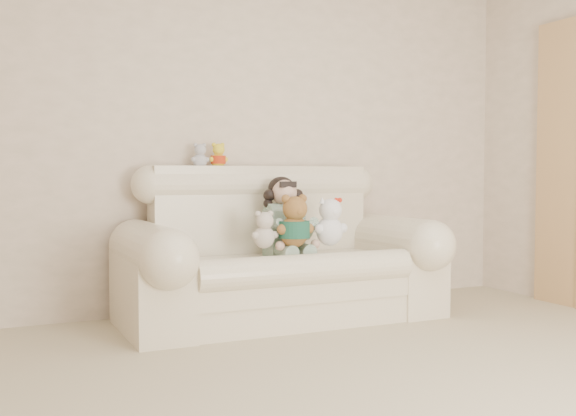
{
  "coord_description": "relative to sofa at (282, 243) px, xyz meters",
  "views": [
    {
      "loc": [
        -1.75,
        -2.08,
        0.97
      ],
      "look_at": [
        0.1,
        1.9,
        0.75
      ],
      "focal_mm": 42.36,
      "sensor_mm": 36.0,
      "label": 1
    }
  ],
  "objects": [
    {
      "name": "wall_back",
      "position": [
        -0.1,
        0.5,
        0.78
      ],
      "size": [
        4.5,
        0.0,
        4.5
      ],
      "primitive_type": "plane",
      "rotation": [
        1.57,
        0.0,
        0.0
      ],
      "color": "beige",
      "rests_on": "ground"
    },
    {
      "name": "sofa",
      "position": [
        0.0,
        0.0,
        0.0
      ],
      "size": [
        2.1,
        0.95,
        1.03
      ],
      "primitive_type": null,
      "color": "#FFF2CD",
      "rests_on": "floor"
    },
    {
      "name": "seated_child",
      "position": [
        0.05,
        0.08,
        0.18
      ],
      "size": [
        0.37,
        0.44,
        0.54
      ],
      "primitive_type": null,
      "rotation": [
        0.0,
        0.0,
        0.13
      ],
      "color": "#2F6845",
      "rests_on": "sofa"
    },
    {
      "name": "brown_teddy",
      "position": [
        0.02,
        -0.15,
        0.19
      ],
      "size": [
        0.3,
        0.25,
        0.4
      ],
      "primitive_type": null,
      "rotation": [
        0.0,
        0.0,
        0.24
      ],
      "color": "brown",
      "rests_on": "sofa"
    },
    {
      "name": "white_cat",
      "position": [
        0.29,
        -0.14,
        0.17
      ],
      "size": [
        0.26,
        0.21,
        0.38
      ],
      "primitive_type": null,
      "rotation": [
        0.0,
        0.0,
        0.11
      ],
      "color": "white",
      "rests_on": "sofa"
    },
    {
      "name": "cream_teddy",
      "position": [
        -0.18,
        -0.12,
        0.13
      ],
      "size": [
        0.18,
        0.14,
        0.28
      ],
      "primitive_type": null,
      "rotation": [
        0.0,
        0.0,
        -0.02
      ],
      "color": "beige",
      "rests_on": "sofa"
    },
    {
      "name": "yellow_mini_bear",
      "position": [
        -0.31,
        0.39,
        0.6
      ],
      "size": [
        0.16,
        0.14,
        0.21
      ],
      "primitive_type": null,
      "rotation": [
        0.0,
        0.0,
        0.29
      ],
      "color": "yellow",
      "rests_on": "sofa"
    },
    {
      "name": "grey_mini_plush",
      "position": [
        -0.44,
        0.38,
        0.6
      ],
      "size": [
        0.13,
        0.11,
        0.2
      ],
      "primitive_type": null,
      "rotation": [
        0.0,
        0.0,
        0.06
      ],
      "color": "#B9BAC1",
      "rests_on": "sofa"
    }
  ]
}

